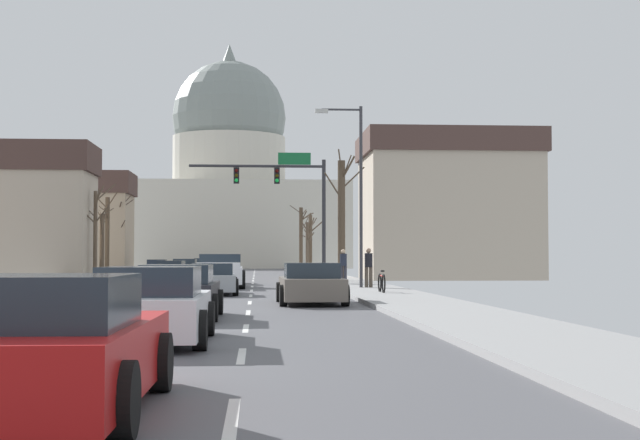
{
  "coord_description": "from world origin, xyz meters",
  "views": [
    {
      "loc": [
        3.72,
        -37.77,
        1.47
      ],
      "look_at": [
        8.0,
        24.26,
        3.95
      ],
      "focal_mm": 51.44,
      "sensor_mm": 36.0,
      "label": 1
    }
  ],
  "objects_px": {
    "sedan_near_00": "(224,273)",
    "sedan_oncoming_00": "(171,271)",
    "sedan_oncoming_01": "(185,268)",
    "sedan_oncoming_02": "(157,267)",
    "bicycle_parked": "(382,283)",
    "sedan_near_04": "(178,293)",
    "sedan_near_02": "(212,280)",
    "sedan_oncoming_03": "(203,265)",
    "sedan_near_05": "(152,307)",
    "pedestrian_01": "(369,265)",
    "signal_gantry": "(287,189)",
    "pickup_truck_near_01": "(220,272)",
    "sedan_near_03": "(311,285)",
    "sedan_near_06": "(42,349)",
    "pedestrian_00": "(343,265)",
    "street_lamp_right": "(355,180)"
  },
  "relations": [
    {
      "from": "sedan_near_06",
      "to": "pedestrian_01",
      "type": "xyz_separation_m",
      "value": [
        6.81,
        30.52,
        0.47
      ]
    },
    {
      "from": "pedestrian_00",
      "to": "sedan_oncoming_01",
      "type": "bearing_deg",
      "value": 110.2
    },
    {
      "from": "pedestrian_00",
      "to": "bicycle_parked",
      "type": "bearing_deg",
      "value": -87.65
    },
    {
      "from": "sedan_oncoming_03",
      "to": "bicycle_parked",
      "type": "xyz_separation_m",
      "value": [
        10.19,
        -61.28,
        -0.12
      ]
    },
    {
      "from": "sedan_near_02",
      "to": "sedan_near_04",
      "type": "distance_m",
      "value": 13.74
    },
    {
      "from": "sedan_oncoming_00",
      "to": "sedan_near_02",
      "type": "bearing_deg",
      "value": -80.58
    },
    {
      "from": "sedan_near_05",
      "to": "bicycle_parked",
      "type": "height_order",
      "value": "sedan_near_05"
    },
    {
      "from": "pickup_truck_near_01",
      "to": "sedan_near_02",
      "type": "distance_m",
      "value": 7.66
    },
    {
      "from": "sedan_oncoming_00",
      "to": "sedan_oncoming_02",
      "type": "xyz_separation_m",
      "value": [
        -3.45,
        23.98,
        -0.01
      ]
    },
    {
      "from": "sedan_oncoming_02",
      "to": "pedestrian_01",
      "type": "distance_m",
      "value": 44.47
    },
    {
      "from": "pedestrian_01",
      "to": "sedan_oncoming_01",
      "type": "bearing_deg",
      "value": 108.06
    },
    {
      "from": "sedan_oncoming_01",
      "to": "sedan_near_04",
      "type": "bearing_deg",
      "value": -85.72
    },
    {
      "from": "sedan_oncoming_01",
      "to": "sedan_near_03",
      "type": "bearing_deg",
      "value": -80.41
    },
    {
      "from": "sedan_near_03",
      "to": "bicycle_parked",
      "type": "height_order",
      "value": "sedan_near_03"
    },
    {
      "from": "sedan_near_02",
      "to": "sedan_oncoming_03",
      "type": "height_order",
      "value": "sedan_oncoming_03"
    },
    {
      "from": "sedan_near_00",
      "to": "sedan_oncoming_00",
      "type": "relative_size",
      "value": 0.98
    },
    {
      "from": "sedan_near_03",
      "to": "pedestrian_01",
      "type": "xyz_separation_m",
      "value": [
        3.13,
        10.94,
        0.49
      ]
    },
    {
      "from": "signal_gantry",
      "to": "sedan_oncoming_03",
      "type": "relative_size",
      "value": 1.69
    },
    {
      "from": "sedan_oncoming_03",
      "to": "sedan_near_04",
      "type": "bearing_deg",
      "value": -87.12
    },
    {
      "from": "sedan_near_03",
      "to": "bicycle_parked",
      "type": "bearing_deg",
      "value": 62.08
    },
    {
      "from": "sedan_oncoming_02",
      "to": "pedestrian_01",
      "type": "height_order",
      "value": "pedestrian_01"
    },
    {
      "from": "sedan_near_06",
      "to": "sedan_oncoming_02",
      "type": "relative_size",
      "value": 0.96
    },
    {
      "from": "pickup_truck_near_01",
      "to": "pedestrian_00",
      "type": "bearing_deg",
      "value": 10.74
    },
    {
      "from": "sedan_oncoming_02",
      "to": "sedan_near_05",
      "type": "bearing_deg",
      "value": -83.89
    },
    {
      "from": "sedan_oncoming_02",
      "to": "sedan_oncoming_01",
      "type": "bearing_deg",
      "value": -72.82
    },
    {
      "from": "pedestrian_01",
      "to": "signal_gantry",
      "type": "bearing_deg",
      "value": 102.66
    },
    {
      "from": "sedan_near_03",
      "to": "sedan_near_04",
      "type": "height_order",
      "value": "sedan_near_04"
    },
    {
      "from": "pedestrian_01",
      "to": "pedestrian_00",
      "type": "bearing_deg",
      "value": 96.55
    },
    {
      "from": "sedan_near_06",
      "to": "sedan_oncoming_03",
      "type": "distance_m",
      "value": 86.53
    },
    {
      "from": "signal_gantry",
      "to": "sedan_oncoming_02",
      "type": "height_order",
      "value": "signal_gantry"
    },
    {
      "from": "pickup_truck_near_01",
      "to": "sedan_oncoming_03",
      "type": "relative_size",
      "value": 1.19
    },
    {
      "from": "sedan_near_04",
      "to": "sedan_near_00",
      "type": "bearing_deg",
      "value": 89.7
    },
    {
      "from": "sedan_oncoming_02",
      "to": "bicycle_parked",
      "type": "bearing_deg",
      "value": -74.24
    },
    {
      "from": "pickup_truck_near_01",
      "to": "sedan_oncoming_01",
      "type": "distance_m",
      "value": 27.88
    },
    {
      "from": "sedan_near_02",
      "to": "sedan_oncoming_02",
      "type": "distance_m",
      "value": 46.43
    },
    {
      "from": "sedan_near_06",
      "to": "pedestrian_00",
      "type": "bearing_deg",
      "value": 80.15
    },
    {
      "from": "sedan_oncoming_02",
      "to": "signal_gantry",
      "type": "bearing_deg",
      "value": -69.78
    },
    {
      "from": "sedan_near_04",
      "to": "sedan_oncoming_01",
      "type": "distance_m",
      "value": 49.15
    },
    {
      "from": "sedan_near_00",
      "to": "sedan_near_05",
      "type": "bearing_deg",
      "value": -90.09
    },
    {
      "from": "street_lamp_right",
      "to": "sedan_oncoming_00",
      "type": "height_order",
      "value": "street_lamp_right"
    },
    {
      "from": "sedan_near_04",
      "to": "sedan_oncoming_03",
      "type": "distance_m",
      "value": 73.33
    },
    {
      "from": "sedan_oncoming_00",
      "to": "bicycle_parked",
      "type": "bearing_deg",
      "value": -67.1
    },
    {
      "from": "sedan_near_03",
      "to": "sedan_near_02",
      "type": "bearing_deg",
      "value": 114.8
    },
    {
      "from": "sedan_near_00",
      "to": "sedan_oncoming_00",
      "type": "height_order",
      "value": "sedan_oncoming_00"
    },
    {
      "from": "sedan_near_05",
      "to": "sedan_near_06",
      "type": "height_order",
      "value": "sedan_near_06"
    },
    {
      "from": "sedan_near_00",
      "to": "sedan_near_06",
      "type": "xyz_separation_m",
      "value": [
        -0.28,
        -40.28,
        0.04
      ]
    },
    {
      "from": "sedan_near_00",
      "to": "sedan_oncoming_01",
      "type": "height_order",
      "value": "sedan_oncoming_01"
    },
    {
      "from": "sedan_near_04",
      "to": "pickup_truck_near_01",
      "type": "bearing_deg",
      "value": 89.65
    },
    {
      "from": "sedan_near_04",
      "to": "bicycle_parked",
      "type": "xyz_separation_m",
      "value": [
        6.5,
        11.95,
        -0.12
      ]
    },
    {
      "from": "sedan_oncoming_02",
      "to": "sedan_oncoming_03",
      "type": "xyz_separation_m",
      "value": [
        3.27,
        13.61,
        0.03
      ]
    }
  ]
}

